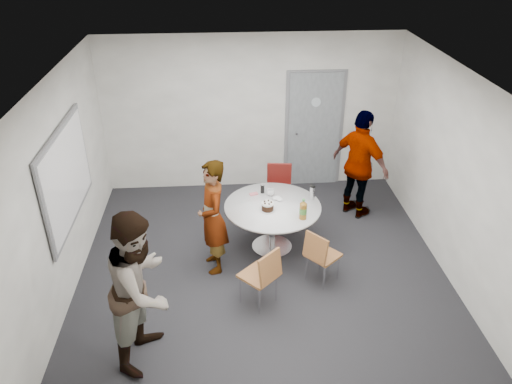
{
  "coord_description": "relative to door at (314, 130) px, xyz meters",
  "views": [
    {
      "loc": [
        -0.49,
        -5.51,
        4.35
      ],
      "look_at": [
        -0.07,
        0.25,
        1.09
      ],
      "focal_mm": 35.0,
      "sensor_mm": 36.0,
      "label": 1
    }
  ],
  "objects": [
    {
      "name": "wall_back",
      "position": [
        -1.1,
        0.02,
        0.32
      ],
      "size": [
        5.0,
        0.0,
        5.0
      ],
      "primitive_type": "plane",
      "rotation": [
        1.57,
        0.0,
        0.0
      ],
      "color": "#B6B4AD",
      "rests_on": "floor"
    },
    {
      "name": "whiteboard",
      "position": [
        -3.56,
        -2.28,
        0.42
      ],
      "size": [
        0.04,
        1.9,
        1.25
      ],
      "color": "slate",
      "rests_on": "wall_left"
    },
    {
      "name": "chair_near_right",
      "position": [
        -0.38,
        -2.81,
        -0.55
      ],
      "size": [
        0.55,
        0.54,
        0.79
      ],
      "rotation": [
        0.0,
        0.0,
        -0.86
      ],
      "color": "brown",
      "rests_on": "floor"
    },
    {
      "name": "chair_near_left",
      "position": [
        -1.15,
        -3.2,
        -0.52
      ],
      "size": [
        0.58,
        0.58,
        0.83
      ],
      "rotation": [
        0.0,
        0.0,
        0.77
      ],
      "color": "brown",
      "rests_on": "floor"
    },
    {
      "name": "wall_front",
      "position": [
        -1.1,
        -4.98,
        0.32
      ],
      "size": [
        5.0,
        0.0,
        5.0
      ],
      "primitive_type": "plane",
      "rotation": [
        -1.57,
        0.0,
        0.0
      ],
      "color": "#B6B4AD",
      "rests_on": "floor"
    },
    {
      "name": "chair_far",
      "position": [
        -0.71,
        -1.01,
        -0.5
      ],
      "size": [
        0.46,
        0.49,
        0.86
      ],
      "rotation": [
        0.0,
        0.0,
        3.02
      ],
      "color": "maroon",
      "rests_on": "floor"
    },
    {
      "name": "ceiling",
      "position": [
        -1.1,
        -2.48,
        1.67
      ],
      "size": [
        5.0,
        5.0,
        0.0
      ],
      "primitive_type": "plane",
      "rotation": [
        3.14,
        0.0,
        0.0
      ],
      "color": "silver",
      "rests_on": "wall_back"
    },
    {
      "name": "person_right",
      "position": [
        0.54,
        -1.13,
        -0.14
      ],
      "size": [
        0.98,
        1.09,
        1.78
      ],
      "primitive_type": "imported",
      "rotation": [
        0.0,
        0.0,
        2.22
      ],
      "color": "black",
      "rests_on": "floor"
    },
    {
      "name": "door",
      "position": [
        0.0,
        0.0,
        0.0
      ],
      "size": [
        1.02,
        0.17,
        2.12
      ],
      "color": "slate",
      "rests_on": "wall_back"
    },
    {
      "name": "person_main",
      "position": [
        -1.76,
        -2.38,
        -0.21
      ],
      "size": [
        0.5,
        0.66,
        1.63
      ],
      "primitive_type": "imported",
      "rotation": [
        0.0,
        0.0,
        -1.36
      ],
      "color": "#A5C6EA",
      "rests_on": "floor"
    },
    {
      "name": "person_left",
      "position": [
        -2.49,
        -3.87,
        -0.11
      ],
      "size": [
        0.92,
        1.05,
        1.83
      ],
      "primitive_type": "imported",
      "rotation": [
        0.0,
        0.0,
        1.28
      ],
      "color": "white",
      "rests_on": "floor"
    },
    {
      "name": "wall_left",
      "position": [
        -3.6,
        -2.48,
        0.32
      ],
      "size": [
        0.0,
        5.0,
        5.0
      ],
      "primitive_type": "plane",
      "rotation": [
        1.57,
        0.0,
        1.57
      ],
      "color": "#B6B4AD",
      "rests_on": "floor"
    },
    {
      "name": "wall_right",
      "position": [
        1.4,
        -2.48,
        0.32
      ],
      "size": [
        0.0,
        5.0,
        5.0
      ],
      "primitive_type": "plane",
      "rotation": [
        1.57,
        0.0,
        -1.57
      ],
      "color": "#B6B4AD",
      "rests_on": "floor"
    },
    {
      "name": "floor",
      "position": [
        -1.1,
        -2.48,
        -1.03
      ],
      "size": [
        5.0,
        5.0,
        0.0
      ],
      "primitive_type": "plane",
      "color": "black",
      "rests_on": "ground"
    },
    {
      "name": "table",
      "position": [
        -0.89,
        -1.99,
        -0.4
      ],
      "size": [
        1.37,
        1.37,
        1.02
      ],
      "color": "white",
      "rests_on": "floor"
    }
  ]
}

